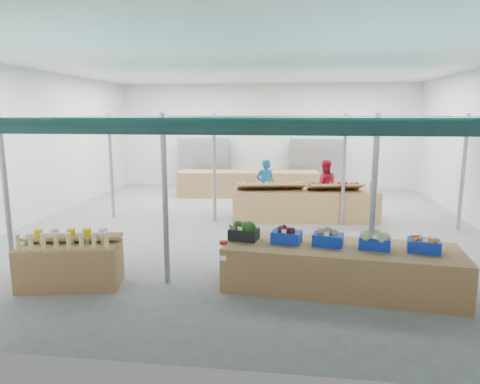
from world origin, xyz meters
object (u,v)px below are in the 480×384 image
(vendor_right, at_px, (324,186))
(bottle_shelf, at_px, (71,263))
(vendor_left, at_px, (266,185))
(veg_counter, at_px, (340,267))
(fruit_counter, at_px, (305,205))

(vendor_right, bearing_deg, bottle_shelf, 48.56)
(vendor_left, relative_size, vendor_right, 1.00)
(veg_counter, relative_size, vendor_left, 2.43)
(veg_counter, height_order, vendor_left, vendor_left)
(veg_counter, bearing_deg, vendor_left, 111.78)
(bottle_shelf, height_order, fruit_counter, bottle_shelf)
(bottle_shelf, distance_m, fruit_counter, 6.72)
(veg_counter, distance_m, vendor_left, 6.18)
(bottle_shelf, relative_size, fruit_counter, 0.45)
(veg_counter, xyz_separation_m, vendor_left, (-1.72, 5.92, 0.43))
(bottle_shelf, distance_m, veg_counter, 4.68)
(bottle_shelf, xyz_separation_m, fruit_counter, (4.14, 5.29, 0.02))
(bottle_shelf, xyz_separation_m, veg_counter, (4.66, 0.47, -0.03))
(vendor_left, bearing_deg, fruit_counter, 132.58)
(bottle_shelf, xyz_separation_m, vendor_right, (4.74, 6.39, 0.39))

